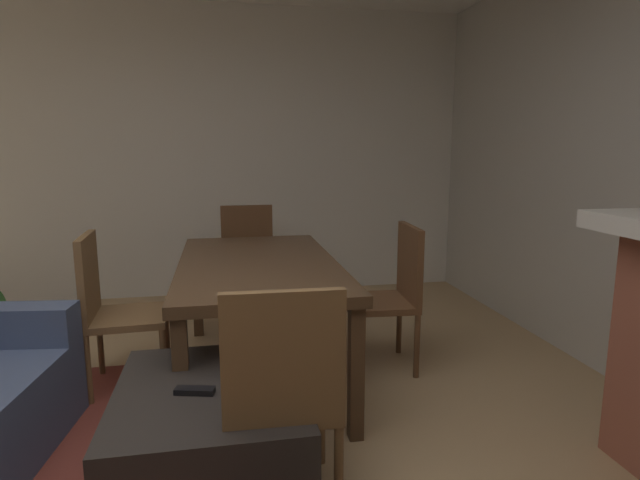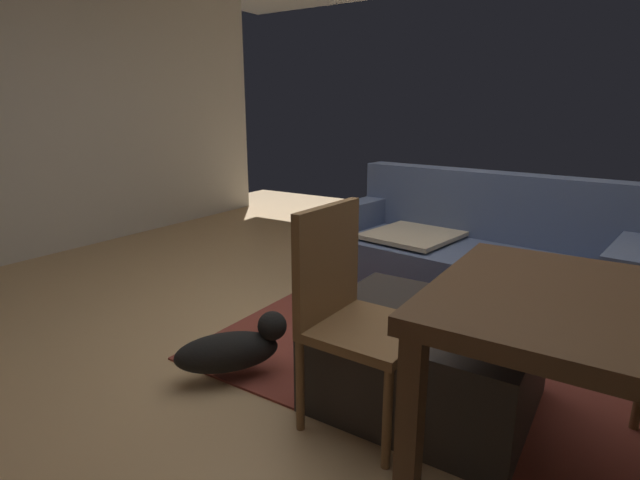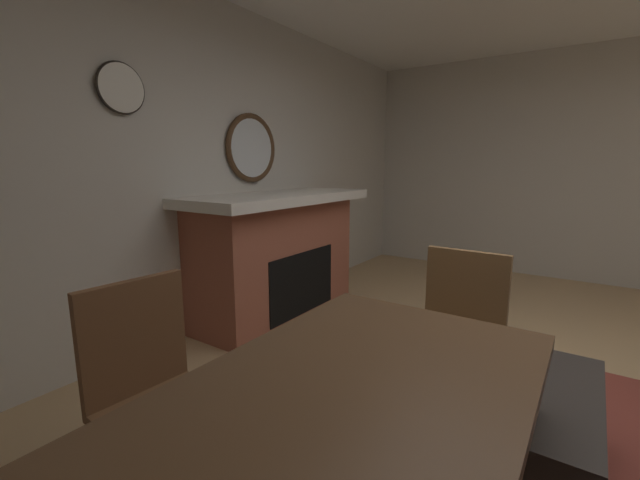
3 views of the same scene
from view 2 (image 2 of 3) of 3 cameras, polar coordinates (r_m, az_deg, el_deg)
floor at (r=2.75m, az=5.55°, el=-13.38°), size 8.25×8.25×0.00m
wall_left at (r=5.02m, az=-32.55°, el=13.38°), size 0.12×5.82×2.71m
area_rug at (r=2.93m, az=16.51°, el=-11.98°), size 2.60×2.00×0.01m
couch at (r=3.47m, az=17.44°, el=-2.22°), size 2.09×1.10×0.89m
ottoman_coffee_table at (r=2.31m, az=12.31°, el=-13.49°), size 0.91×0.77×0.43m
tv_remote at (r=2.27m, az=11.81°, el=-7.47°), size 0.09×0.17×0.02m
dining_chair_west at (r=2.04m, az=3.41°, el=-7.51°), size 0.45×0.45×0.93m
small_dog at (r=2.50m, az=-10.12°, el=-12.42°), size 0.47×0.52×0.28m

